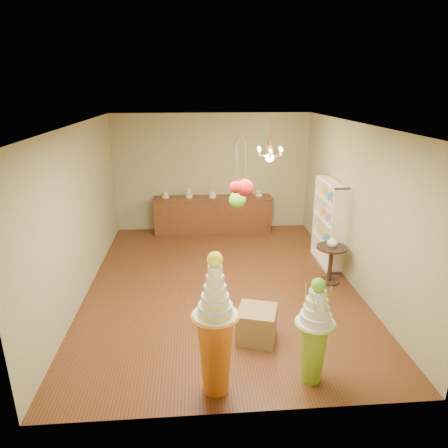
{
  "coord_description": "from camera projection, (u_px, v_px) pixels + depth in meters",
  "views": [
    {
      "loc": [
        -0.49,
        -6.91,
        3.6
      ],
      "look_at": [
        0.06,
        0.0,
        1.21
      ],
      "focal_mm": 32.0,
      "sensor_mm": 36.0,
      "label": 1
    }
  ],
  "objects": [
    {
      "name": "floor",
      "position": [
        221.0,
        283.0,
        7.72
      ],
      "size": [
        6.5,
        6.5,
        0.0
      ],
      "primitive_type": "plane",
      "color": "#552C17",
      "rests_on": "ground"
    },
    {
      "name": "ceiling",
      "position": [
        221.0,
        124.0,
        6.75
      ],
      "size": [
        6.5,
        6.5,
        0.0
      ],
      "primitive_type": "plane",
      "rotation": [
        3.14,
        0.0,
        0.0
      ],
      "color": "silver",
      "rests_on": "ground"
    },
    {
      "name": "wall_back",
      "position": [
        212.0,
        173.0,
        10.3
      ],
      "size": [
        5.0,
        0.04,
        3.0
      ],
      "primitive_type": "cube",
      "color": "tan",
      "rests_on": "ground"
    },
    {
      "name": "wall_front",
      "position": [
        243.0,
        299.0,
        4.17
      ],
      "size": [
        5.0,
        0.04,
        3.0
      ],
      "primitive_type": "cube",
      "color": "tan",
      "rests_on": "ground"
    },
    {
      "name": "wall_left",
      "position": [
        80.0,
        212.0,
        7.05
      ],
      "size": [
        0.04,
        6.5,
        3.0
      ],
      "primitive_type": "cube",
      "color": "tan",
      "rests_on": "ground"
    },
    {
      "name": "wall_right",
      "position": [
        355.0,
        206.0,
        7.42
      ],
      "size": [
        0.04,
        6.5,
        3.0
      ],
      "primitive_type": "cube",
      "color": "tan",
      "rests_on": "ground"
    },
    {
      "name": "pedestal_green",
      "position": [
        314.0,
        338.0,
        4.99
      ],
      "size": [
        0.52,
        0.52,
        1.46
      ],
      "rotation": [
        0.0,
        0.0,
        0.1
      ],
      "color": "#83B027",
      "rests_on": "floor"
    },
    {
      "name": "pedestal_orange",
      "position": [
        216.0,
        341.0,
        4.79
      ],
      "size": [
        0.61,
        0.61,
        1.88
      ],
      "rotation": [
        0.0,
        0.0,
        0.14
      ],
      "color": "orange",
      "rests_on": "floor"
    },
    {
      "name": "burlap_riser",
      "position": [
        257.0,
        324.0,
        5.94
      ],
      "size": [
        0.69,
        0.69,
        0.5
      ],
      "primitive_type": "cube",
      "rotation": [
        0.0,
        0.0,
        -0.29
      ],
      "color": "olive",
      "rests_on": "floor"
    },
    {
      "name": "sideboard",
      "position": [
        213.0,
        214.0,
        10.37
      ],
      "size": [
        3.04,
        0.54,
        1.16
      ],
      "color": "brown",
      "rests_on": "floor"
    },
    {
      "name": "shelving_unit",
      "position": [
        329.0,
        223.0,
        8.36
      ],
      "size": [
        0.33,
        1.2,
        1.8
      ],
      "color": "white",
      "rests_on": "floor"
    },
    {
      "name": "round_table",
      "position": [
        331.0,
        259.0,
        7.62
      ],
      "size": [
        0.65,
        0.65,
        0.75
      ],
      "rotation": [
        0.0,
        0.0,
        0.12
      ],
      "color": "black",
      "rests_on": "floor"
    },
    {
      "name": "vase",
      "position": [
        333.0,
        241.0,
        7.5
      ],
      "size": [
        0.22,
        0.22,
        0.21
      ],
      "primitive_type": "imported",
      "rotation": [
        0.0,
        0.0,
        -0.14
      ],
      "color": "white",
      "rests_on": "round_table"
    },
    {
      "name": "pom_red_left",
      "position": [
        245.0,
        188.0,
        5.29
      ],
      "size": [
        0.23,
        0.23,
        0.78
      ],
      "color": "#3F392D",
      "rests_on": "ceiling"
    },
    {
      "name": "pom_green_mid",
      "position": [
        237.0,
        199.0,
        5.86
      ],
      "size": [
        0.25,
        0.25,
        1.09
      ],
      "color": "#3F392D",
      "rests_on": "ceiling"
    },
    {
      "name": "pom_red_right",
      "position": [
        236.0,
        187.0,
        5.05
      ],
      "size": [
        0.16,
        0.16,
        0.68
      ],
      "color": "#3F392D",
      "rests_on": "ceiling"
    },
    {
      "name": "chandelier",
      "position": [
        270.0,
        155.0,
        8.04
      ],
      "size": [
        0.76,
        0.76,
        0.85
      ],
      "rotation": [
        0.0,
        0.0,
        0.39
      ],
      "color": "#DD8B4E",
      "rests_on": "ceiling"
    }
  ]
}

